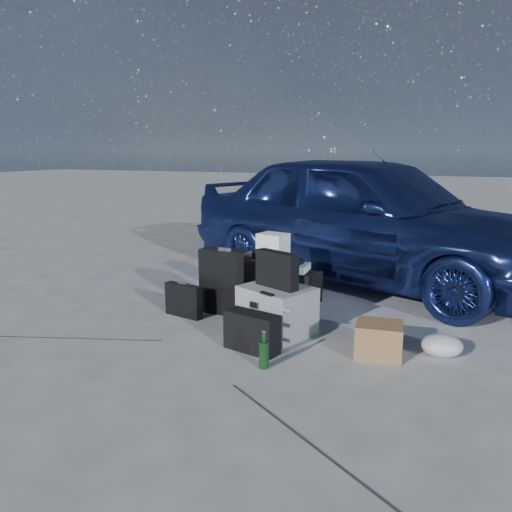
{
  "coord_description": "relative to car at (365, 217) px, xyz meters",
  "views": [
    {
      "loc": [
        1.58,
        -3.62,
        1.58
      ],
      "look_at": [
        -0.23,
        0.85,
        0.56
      ],
      "focal_mm": 35.0,
      "sensor_mm": 36.0,
      "label": 1
    }
  ],
  "objects": [
    {
      "name": "messenger_bag",
      "position": [
        -0.41,
        -2.61,
        -0.63
      ],
      "size": [
        0.48,
        0.27,
        0.32
      ],
      "primitive_type": "cube",
      "rotation": [
        0.0,
        0.0,
        -0.24
      ],
      "color": "black",
      "rests_on": "ground"
    },
    {
      "name": "briefcase",
      "position": [
        -1.36,
        -2.07,
        -0.63
      ],
      "size": [
        0.42,
        0.18,
        0.32
      ],
      "primitive_type": "cube",
      "rotation": [
        0.0,
        0.0,
        -0.21
      ],
      "color": "black",
      "rests_on": "ground"
    },
    {
      "name": "cardboard_box",
      "position": [
        0.55,
        -2.33,
        -0.66
      ],
      "size": [
        0.39,
        0.35,
        0.27
      ],
      "primitive_type": "cube",
      "rotation": [
        0.0,
        0.0,
        0.11
      ],
      "color": "#9B6A43",
      "rests_on": "ground"
    },
    {
      "name": "duffel_bag",
      "position": [
        -0.58,
        -1.18,
        -0.62
      ],
      "size": [
        0.71,
        0.39,
        0.33
      ],
      "primitive_type": "cube",
      "rotation": [
        0.0,
        0.0,
        -0.17
      ],
      "color": "black",
      "rests_on": "ground"
    },
    {
      "name": "flat_box_white",
      "position": [
        -0.58,
        -1.19,
        -0.42
      ],
      "size": [
        0.42,
        0.33,
        0.07
      ],
      "primitive_type": "cube",
      "rotation": [
        0.0,
        0.0,
        0.05
      ],
      "color": "white",
      "rests_on": "duffel_bag"
    },
    {
      "name": "plastic_bag",
      "position": [
        1.01,
        -2.15,
        -0.7
      ],
      "size": [
        0.39,
        0.36,
        0.18
      ],
      "primitive_type": "ellipsoid",
      "rotation": [
        0.0,
        0.0,
        0.35
      ],
      "color": "#BBBDC2",
      "rests_on": "ground"
    },
    {
      "name": "pelican_case",
      "position": [
        -0.36,
        -2.15,
        -0.58
      ],
      "size": [
        0.72,
        0.66,
        0.42
      ],
      "primitive_type": "cube",
      "rotation": [
        0.0,
        0.0,
        -0.41
      ],
      "color": "#96989B",
      "rests_on": "ground"
    },
    {
      "name": "ground",
      "position": [
        -0.54,
        -2.48,
        -0.79
      ],
      "size": [
        60.0,
        60.0,
        0.0
      ],
      "primitive_type": "plane",
      "color": "#BABBB6",
      "rests_on": "ground"
    },
    {
      "name": "suitcase_left",
      "position": [
        -1.02,
        -1.83,
        -0.47
      ],
      "size": [
        0.5,
        0.2,
        0.64
      ],
      "primitive_type": "cube",
      "rotation": [
        0.0,
        0.0,
        -0.05
      ],
      "color": "black",
      "rests_on": "ground"
    },
    {
      "name": "laptop_bag",
      "position": [
        -0.36,
        -2.17,
        -0.21
      ],
      "size": [
        0.43,
        0.27,
        0.32
      ],
      "primitive_type": "cube",
      "rotation": [
        0.0,
        0.0,
        -0.42
      ],
      "color": "black",
      "rests_on": "pelican_case"
    },
    {
      "name": "green_bottle",
      "position": [
        -0.2,
        -2.88,
        -0.65
      ],
      "size": [
        0.09,
        0.09,
        0.28
      ],
      "primitive_type": "cylinder",
      "rotation": [
        0.0,
        0.0,
        -0.37
      ],
      "color": "black",
      "rests_on": "ground"
    },
    {
      "name": "car",
      "position": [
        0.0,
        0.0,
        0.0
      ],
      "size": [
        5.01,
        3.46,
        1.58
      ],
      "primitive_type": "imported",
      "rotation": [
        0.0,
        0.0,
        1.19
      ],
      "color": "navy",
      "rests_on": "ground"
    },
    {
      "name": "flat_box_black",
      "position": [
        -0.57,
        -1.19,
        -0.36
      ],
      "size": [
        0.27,
        0.21,
        0.05
      ],
      "primitive_type": "cube",
      "rotation": [
        0.0,
        0.0,
        -0.13
      ],
      "color": "black",
      "rests_on": "flat_box_white"
    },
    {
      "name": "suitcase_right",
      "position": [
        -0.66,
        -1.52,
        -0.51
      ],
      "size": [
        0.49,
        0.32,
        0.56
      ],
      "primitive_type": "cube",
      "rotation": [
        0.0,
        0.0,
        -0.35
      ],
      "color": "black",
      "rests_on": "ground"
    },
    {
      "name": "white_carton",
      "position": [
        -0.64,
        -1.52,
        -0.12
      ],
      "size": [
        0.31,
        0.27,
        0.22
      ],
      "primitive_type": "cube",
      "rotation": [
        0.0,
        0.0,
        -0.22
      ],
      "color": "white",
      "rests_on": "suitcase_right"
    }
  ]
}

